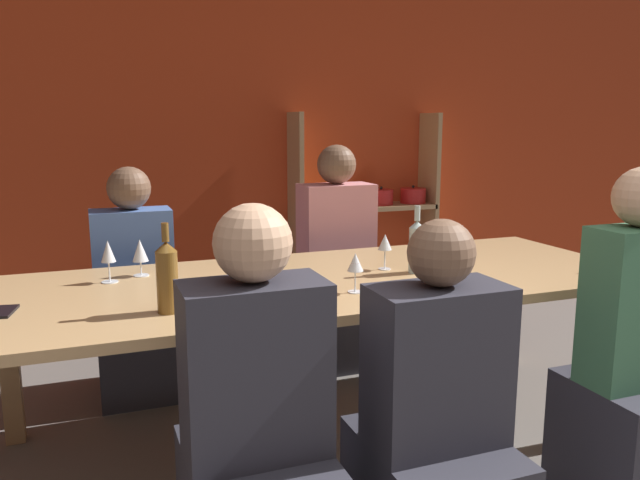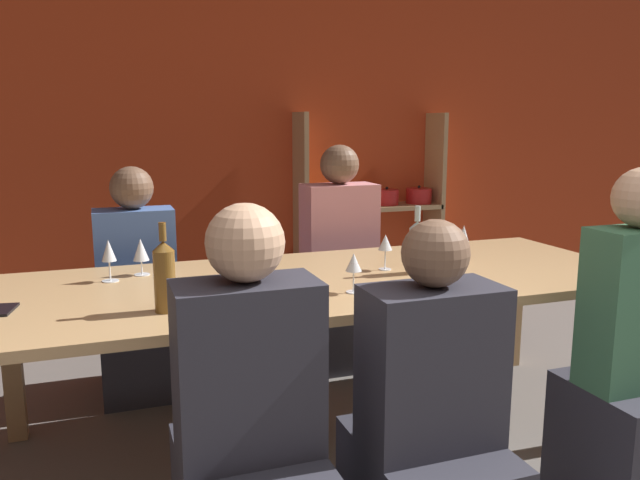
{
  "view_description": "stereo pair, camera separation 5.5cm",
  "coord_description": "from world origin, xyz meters",
  "px_view_note": "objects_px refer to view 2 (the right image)",
  "views": [
    {
      "loc": [
        -0.92,
        -0.84,
        1.43
      ],
      "look_at": [
        0.06,
        1.76,
        0.91
      ],
      "focal_mm": 35.0,
      "sensor_mm": 36.0,
      "label": 1
    },
    {
      "loc": [
        -0.87,
        -0.86,
        1.43
      ],
      "look_at": [
        0.06,
        1.76,
        0.91
      ],
      "focal_mm": 35.0,
      "sensor_mm": 36.0,
      "label": 2
    }
  ],
  "objects_px": {
    "wine_glass_red_a": "(354,264)",
    "wine_glass_white_c": "(141,251)",
    "wine_glass_white_b": "(612,248)",
    "wine_glass_empty_a": "(109,252)",
    "wine_bottle_green": "(417,246)",
    "person_far_a": "(339,283)",
    "person_near_b": "(626,383)",
    "cell_phone": "(3,310)",
    "person_far_b": "(138,310)",
    "person_near_a": "(250,462)",
    "dining_table": "(328,292)",
    "wine_glass_white_d": "(464,237)",
    "person_near_c": "(429,449)",
    "wine_glass_white_a": "(385,244)",
    "wine_bottle_dark": "(165,275)",
    "shelf_unit": "(373,239)"
  },
  "relations": [
    {
      "from": "wine_glass_white_c",
      "to": "person_near_b",
      "type": "relative_size",
      "value": 0.13
    },
    {
      "from": "wine_bottle_dark",
      "to": "person_near_a",
      "type": "distance_m",
      "value": 0.74
    },
    {
      "from": "wine_bottle_green",
      "to": "person_far_a",
      "type": "height_order",
      "value": "person_far_a"
    },
    {
      "from": "cell_phone",
      "to": "person_near_b",
      "type": "relative_size",
      "value": 0.12
    },
    {
      "from": "wine_glass_red_a",
      "to": "wine_glass_white_a",
      "type": "bearing_deg",
      "value": 47.79
    },
    {
      "from": "wine_bottle_green",
      "to": "cell_phone",
      "type": "relative_size",
      "value": 1.93
    },
    {
      "from": "person_near_a",
      "to": "shelf_unit",
      "type": "bearing_deg",
      "value": 59.33
    },
    {
      "from": "wine_glass_white_d",
      "to": "person_near_c",
      "type": "bearing_deg",
      "value": -126.55
    },
    {
      "from": "person_near_b",
      "to": "cell_phone",
      "type": "bearing_deg",
      "value": 160.35
    },
    {
      "from": "wine_glass_white_c",
      "to": "person_near_c",
      "type": "distance_m",
      "value": 1.53
    },
    {
      "from": "wine_glass_white_a",
      "to": "wine_glass_white_b",
      "type": "distance_m",
      "value": 1.03
    },
    {
      "from": "wine_bottle_green",
      "to": "person_far_a",
      "type": "distance_m",
      "value": 1.03
    },
    {
      "from": "wine_bottle_green",
      "to": "person_near_a",
      "type": "distance_m",
      "value": 1.33
    },
    {
      "from": "wine_bottle_green",
      "to": "person_far_a",
      "type": "relative_size",
      "value": 0.23
    },
    {
      "from": "wine_glass_white_a",
      "to": "person_near_c",
      "type": "bearing_deg",
      "value": -107.22
    },
    {
      "from": "shelf_unit",
      "to": "wine_glass_white_b",
      "type": "distance_m",
      "value": 2.35
    },
    {
      "from": "wine_glass_white_b",
      "to": "cell_phone",
      "type": "relative_size",
      "value": 1.04
    },
    {
      "from": "wine_glass_white_d",
      "to": "wine_glass_white_c",
      "type": "bearing_deg",
      "value": 169.59
    },
    {
      "from": "person_near_a",
      "to": "person_far_a",
      "type": "relative_size",
      "value": 0.93
    },
    {
      "from": "wine_glass_white_b",
      "to": "wine_glass_white_c",
      "type": "relative_size",
      "value": 1.0
    },
    {
      "from": "dining_table",
      "to": "wine_glass_empty_a",
      "type": "height_order",
      "value": "wine_glass_empty_a"
    },
    {
      "from": "dining_table",
      "to": "wine_bottle_dark",
      "type": "distance_m",
      "value": 0.81
    },
    {
      "from": "person_near_b",
      "to": "person_near_a",
      "type": "bearing_deg",
      "value": -179.85
    },
    {
      "from": "wine_bottle_dark",
      "to": "person_near_c",
      "type": "height_order",
      "value": "person_near_c"
    },
    {
      "from": "wine_glass_red_a",
      "to": "wine_glass_white_c",
      "type": "bearing_deg",
      "value": 142.76
    },
    {
      "from": "dining_table",
      "to": "person_near_b",
      "type": "relative_size",
      "value": 2.23
    },
    {
      "from": "wine_glass_white_a",
      "to": "wine_glass_red_a",
      "type": "relative_size",
      "value": 1.03
    },
    {
      "from": "wine_bottle_green",
      "to": "wine_glass_white_b",
      "type": "height_order",
      "value": "wine_bottle_green"
    },
    {
      "from": "wine_glass_empty_a",
      "to": "shelf_unit",
      "type": "bearing_deg",
      "value": 40.47
    },
    {
      "from": "wine_glass_white_b",
      "to": "wine_glass_empty_a",
      "type": "bearing_deg",
      "value": 164.72
    },
    {
      "from": "wine_glass_empty_a",
      "to": "person_far_a",
      "type": "distance_m",
      "value": 1.51
    },
    {
      "from": "wine_glass_red_a",
      "to": "person_near_c",
      "type": "xyz_separation_m",
      "value": [
        -0.01,
        -0.64,
        -0.46
      ]
    },
    {
      "from": "person_far_b",
      "to": "person_near_c",
      "type": "relative_size",
      "value": 1.06
    },
    {
      "from": "wine_glass_white_b",
      "to": "person_far_a",
      "type": "xyz_separation_m",
      "value": [
        -0.85,
        1.23,
        -0.39
      ]
    },
    {
      "from": "wine_glass_white_c",
      "to": "person_far_a",
      "type": "distance_m",
      "value": 1.36
    },
    {
      "from": "person_near_a",
      "to": "dining_table",
      "type": "bearing_deg",
      "value": 56.87
    },
    {
      "from": "dining_table",
      "to": "wine_glass_red_a",
      "type": "xyz_separation_m",
      "value": [
        0.01,
        -0.28,
        0.19
      ]
    },
    {
      "from": "wine_glass_white_c",
      "to": "person_far_b",
      "type": "height_order",
      "value": "person_far_b"
    },
    {
      "from": "dining_table",
      "to": "wine_glass_white_c",
      "type": "bearing_deg",
      "value": 157.59
    },
    {
      "from": "wine_glass_empty_a",
      "to": "cell_phone",
      "type": "relative_size",
      "value": 1.14
    },
    {
      "from": "wine_bottle_green",
      "to": "wine_glass_red_a",
      "type": "height_order",
      "value": "wine_bottle_green"
    },
    {
      "from": "dining_table",
      "to": "wine_glass_empty_a",
      "type": "xyz_separation_m",
      "value": [
        -0.91,
        0.24,
        0.2
      ]
    },
    {
      "from": "wine_glass_white_d",
      "to": "person_near_b",
      "type": "bearing_deg",
      "value": -80.79
    },
    {
      "from": "dining_table",
      "to": "wine_glass_white_d",
      "type": "height_order",
      "value": "wine_glass_white_d"
    },
    {
      "from": "person_far_b",
      "to": "wine_glass_white_b",
      "type": "bearing_deg",
      "value": 149.76
    },
    {
      "from": "shelf_unit",
      "to": "wine_bottle_dark",
      "type": "relative_size",
      "value": 4.66
    },
    {
      "from": "wine_bottle_dark",
      "to": "wine_glass_white_a",
      "type": "xyz_separation_m",
      "value": [
        1.03,
        0.34,
        -0.01
      ]
    },
    {
      "from": "wine_glass_white_d",
      "to": "person_far_a",
      "type": "distance_m",
      "value": 0.99
    },
    {
      "from": "wine_bottle_green",
      "to": "wine_glass_red_a",
      "type": "bearing_deg",
      "value": -151.53
    },
    {
      "from": "wine_glass_white_a",
      "to": "wine_glass_white_d",
      "type": "height_order",
      "value": "wine_glass_white_d"
    }
  ]
}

